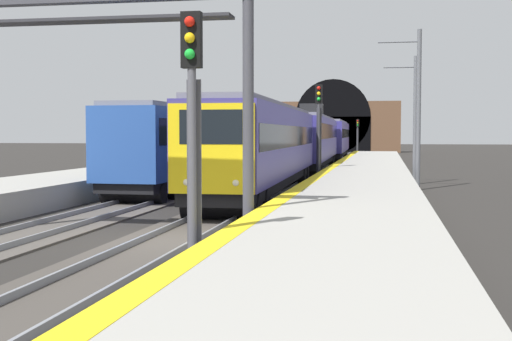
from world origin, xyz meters
TOP-DOWN VIEW (x-y plane):
  - ground_plane at (0.00, 0.00)m, footprint 320.00×320.00m
  - platform_right at (0.00, -4.38)m, footprint 112.00×4.38m
  - platform_right_edge_strip at (0.00, -2.44)m, footprint 112.00×0.50m
  - track_main_line at (0.00, 0.00)m, footprint 160.00×3.01m
  - track_adjacent_line at (0.00, 4.25)m, footprint 160.00×2.79m
  - train_main_approaching at (33.89, -0.00)m, footprint 61.83×3.21m
  - train_adjacent_platform at (26.56, 4.24)m, footprint 37.89×3.30m
  - railway_signal_near at (-4.37, -1.77)m, footprint 0.39×0.38m
  - railway_signal_mid at (21.07, -1.77)m, footprint 0.39×0.38m
  - railway_signal_far at (75.99, -1.77)m, footprint 0.39×0.38m
  - overhead_signal_gantry at (-0.06, 2.12)m, footprint 0.70×8.51m
  - tunnel_portal at (84.79, 2.12)m, footprint 2.26×19.40m
  - catenary_mast_near at (21.82, -6.95)m, footprint 0.22×1.85m
  - catenary_mast_far at (17.98, -6.94)m, footprint 0.22×2.12m

SIDE VIEW (x-z plane):
  - ground_plane at x=0.00m, z-range 0.00..0.00m
  - track_main_line at x=0.00m, z-range -0.06..0.15m
  - track_adjacent_line at x=0.00m, z-range -0.06..0.15m
  - platform_right at x=0.00m, z-range 0.00..0.93m
  - platform_right_edge_strip at x=0.00m, z-range 0.93..0.93m
  - train_main_approaching at x=33.89m, z-range -0.15..4.83m
  - train_adjacent_platform at x=26.56m, z-range 0.30..4.38m
  - railway_signal_far at x=75.99m, z-range 0.52..5.18m
  - railway_signal_near at x=-4.37m, z-range 0.54..5.65m
  - railway_signal_mid at x=21.07m, z-range 0.56..6.06m
  - catenary_mast_near at x=21.82m, z-range 0.09..7.12m
  - tunnel_portal at x=84.79m, z-range -1.68..9.18m
  - catenary_mast_far at x=17.98m, z-range 0.11..8.02m
  - overhead_signal_gantry at x=-0.06m, z-range 1.70..8.25m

